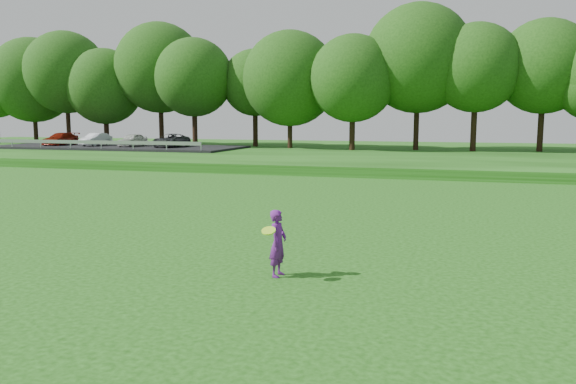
# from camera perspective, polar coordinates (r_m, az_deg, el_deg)

# --- Properties ---
(ground) EXTENTS (140.00, 140.00, 0.00)m
(ground) POSITION_cam_1_polar(r_m,az_deg,el_deg) (14.90, -11.89, -5.87)
(ground) COLOR #18440D
(ground) RESTS_ON ground
(berm) EXTENTS (130.00, 30.00, 0.60)m
(berm) POSITION_cam_1_polar(r_m,az_deg,el_deg) (47.30, 8.41, 3.69)
(berm) COLOR #18440D
(berm) RESTS_ON ground
(walking_path) EXTENTS (130.00, 1.60, 0.04)m
(walking_path) POSITION_cam_1_polar(r_m,az_deg,el_deg) (33.59, 4.79, 1.72)
(walking_path) COLOR gray
(walking_path) RESTS_ON ground
(treeline) EXTENTS (104.00, 7.00, 15.00)m
(treeline) POSITION_cam_1_polar(r_m,az_deg,el_deg) (51.37, 9.27, 12.69)
(treeline) COLOR #19410F
(treeline) RESTS_ON berm
(parking_lot) EXTENTS (24.00, 9.00, 1.38)m
(parking_lot) POSITION_cam_1_polar(r_m,az_deg,el_deg) (55.02, -17.21, 4.70)
(parking_lot) COLOR black
(parking_lot) RESTS_ON berm
(woman) EXTENTS (0.41, 0.86, 1.46)m
(woman) POSITION_cam_1_polar(r_m,az_deg,el_deg) (12.16, -1.03, -5.21)
(woman) COLOR #651C7F
(woman) RESTS_ON ground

